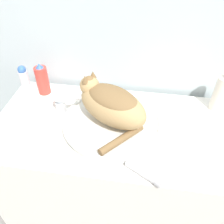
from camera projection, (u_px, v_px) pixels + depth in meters
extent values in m
cube|color=silver|center=(136.00, 21.00, 1.04)|extent=(8.00, 0.05, 2.40)
cube|color=white|center=(122.00, 183.00, 1.30)|extent=(1.15, 0.54, 0.86)
cylinder|color=silver|center=(112.00, 124.00, 1.01)|extent=(0.40, 0.40, 0.03)
torus|color=silver|center=(112.00, 121.00, 1.00)|extent=(0.42, 0.42, 0.02)
ellipsoid|color=tan|center=(113.00, 106.00, 0.94)|extent=(0.35, 0.30, 0.14)
ellipsoid|color=brown|center=(113.00, 98.00, 0.92)|extent=(0.27, 0.23, 0.06)
sphere|color=tan|center=(90.00, 86.00, 0.97)|extent=(0.08, 0.08, 0.08)
sphere|color=brown|center=(89.00, 81.00, 0.96)|extent=(0.05, 0.05, 0.05)
cone|color=brown|center=(93.00, 74.00, 0.96)|extent=(0.03, 0.03, 0.03)
cone|color=brown|center=(85.00, 79.00, 0.93)|extent=(0.03, 0.03, 0.03)
cylinder|color=brown|center=(122.00, 139.00, 0.89)|extent=(0.16, 0.17, 0.03)
cylinder|color=silver|center=(61.00, 108.00, 1.06)|extent=(0.04, 0.04, 0.07)
cylinder|color=silver|center=(69.00, 99.00, 1.01)|extent=(0.11, 0.05, 0.08)
sphere|color=silver|center=(59.00, 96.00, 1.02)|extent=(0.06, 0.06, 0.06)
cylinder|color=#DB3D33|center=(43.00, 80.00, 1.16)|extent=(0.06, 0.06, 0.14)
cone|color=#3866AD|center=(39.00, 66.00, 1.11)|extent=(0.04, 0.04, 0.02)
cylinder|color=silver|center=(25.00, 81.00, 1.18)|extent=(0.04, 0.04, 0.11)
sphere|color=#3866AD|center=(22.00, 70.00, 1.14)|extent=(0.04, 0.04, 0.04)
cylinder|color=silver|center=(221.00, 94.00, 1.06)|extent=(0.07, 0.07, 0.17)
cylinder|color=silver|center=(141.00, 171.00, 0.83)|extent=(0.12, 0.09, 0.03)
cylinder|color=#B7B7BC|center=(159.00, 182.00, 0.80)|extent=(0.03, 0.04, 0.03)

